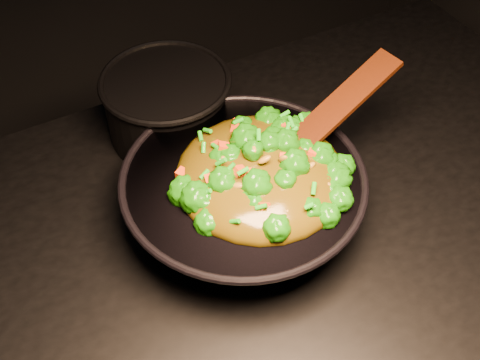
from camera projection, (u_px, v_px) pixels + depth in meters
wok at (243, 199)px, 0.91m from camera, size 0.45×0.45×0.10m
stir_fry at (261, 158)px, 0.84m from camera, size 0.33×0.33×0.09m
spatula at (321, 122)px, 0.88m from camera, size 0.28×0.09×0.12m
back_pot at (168, 106)px, 1.03m from camera, size 0.26×0.26×0.12m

